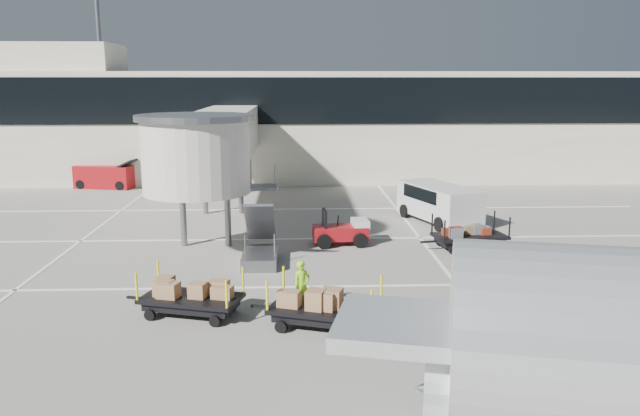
# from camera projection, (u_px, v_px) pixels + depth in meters

# --- Properties ---
(ground) EXTENTS (140.00, 140.00, 0.00)m
(ground) POSITION_uv_depth(u_px,v_px,m) (294.00, 306.00, 20.72)
(ground) COLOR gray
(ground) RESTS_ON ground
(lane_markings) EXTENTS (40.00, 30.00, 0.02)m
(lane_markings) POSITION_uv_depth(u_px,v_px,m) (280.00, 237.00, 29.83)
(lane_markings) COLOR white
(lane_markings) RESTS_ON ground
(terminal) EXTENTS (64.00, 12.11, 15.20)m
(terminal) POSITION_uv_depth(u_px,v_px,m) (290.00, 123.00, 49.20)
(terminal) COLOR silver
(terminal) RESTS_ON ground
(jet_bridge) EXTENTS (5.70, 20.40, 6.03)m
(jet_bridge) POSITION_uv_depth(u_px,v_px,m) (216.00, 142.00, 31.72)
(jet_bridge) COLOR beige
(jet_bridge) RESTS_ON ground
(baggage_tug) EXTENTS (2.60, 1.76, 1.64)m
(baggage_tug) POSITION_uv_depth(u_px,v_px,m) (342.00, 232.00, 28.47)
(baggage_tug) COLOR maroon
(baggage_tug) RESTS_ON ground
(suitcase_cart) EXTENTS (3.98, 2.08, 1.53)m
(suitcase_cart) POSITION_uv_depth(u_px,v_px,m) (471.00, 237.00, 27.80)
(suitcase_cart) COLOR black
(suitcase_cart) RESTS_ON ground
(box_cart_near) EXTENTS (4.12, 2.60, 1.59)m
(box_cart_near) POSITION_uv_depth(u_px,v_px,m) (327.00, 309.00, 18.81)
(box_cart_near) COLOR black
(box_cart_near) RESTS_ON ground
(box_cart_far) EXTENTS (3.93, 2.36, 1.51)m
(box_cart_far) POSITION_uv_depth(u_px,v_px,m) (191.00, 298.00, 19.86)
(box_cart_far) COLOR black
(box_cart_far) RESTS_ON ground
(ground_worker) EXTENTS (0.72, 0.66, 1.65)m
(ground_worker) POSITION_uv_depth(u_px,v_px,m) (302.00, 286.00, 20.27)
(ground_worker) COLOR #91DC17
(ground_worker) RESTS_ON ground
(minivan) EXTENTS (3.76, 5.62, 1.98)m
(minivan) POSITION_uv_depth(u_px,v_px,m) (437.00, 200.00, 32.88)
(minivan) COLOR silver
(minivan) RESTS_ON ground
(belt_loader) EXTENTS (4.53, 2.50, 2.07)m
(belt_loader) POSITION_uv_depth(u_px,v_px,m) (106.00, 177.00, 43.54)
(belt_loader) COLOR maroon
(belt_loader) RESTS_ON ground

